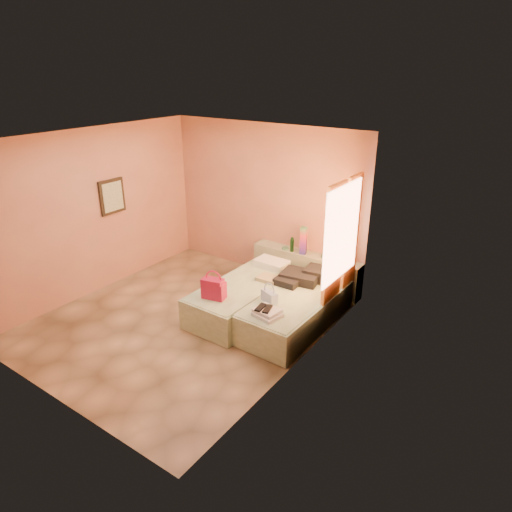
# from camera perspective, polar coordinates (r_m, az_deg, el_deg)

# --- Properties ---
(ground) EXTENTS (4.50, 4.50, 0.00)m
(ground) POSITION_cam_1_polar(r_m,az_deg,el_deg) (7.35, -8.78, -7.87)
(ground) COLOR tan
(ground) RESTS_ON ground
(room_walls) EXTENTS (4.02, 4.51, 2.81)m
(room_walls) POSITION_cam_1_polar(r_m,az_deg,el_deg) (6.89, -5.19, 6.46)
(room_walls) COLOR tan
(room_walls) RESTS_ON ground
(headboard_ledge) EXTENTS (2.05, 0.30, 0.65)m
(headboard_ledge) POSITION_cam_1_polar(r_m,az_deg,el_deg) (8.19, 6.23, -1.76)
(headboard_ledge) COLOR #A6AD8D
(headboard_ledge) RESTS_ON ground
(bed_left) EXTENTS (0.93, 2.01, 0.50)m
(bed_left) POSITION_cam_1_polar(r_m,az_deg,el_deg) (7.38, -1.46, -5.20)
(bed_left) COLOR beige
(bed_left) RESTS_ON ground
(bed_right) EXTENTS (0.93, 2.01, 0.50)m
(bed_right) POSITION_cam_1_polar(r_m,az_deg,el_deg) (7.02, 4.94, -6.89)
(bed_right) COLOR beige
(bed_right) RESTS_ON ground
(water_bottle) EXTENTS (0.08, 0.08, 0.25)m
(water_bottle) POSITION_cam_1_polar(r_m,az_deg,el_deg) (8.08, 4.52, 1.42)
(water_bottle) COLOR #143719
(water_bottle) RESTS_ON headboard_ledge
(rainbow_box) EXTENTS (0.13, 0.13, 0.49)m
(rainbow_box) POSITION_cam_1_polar(r_m,az_deg,el_deg) (7.95, 5.95, 1.91)
(rainbow_box) COLOR #B1153F
(rainbow_box) RESTS_ON headboard_ledge
(small_dish) EXTENTS (0.14, 0.14, 0.03)m
(small_dish) POSITION_cam_1_polar(r_m,az_deg,el_deg) (8.21, 3.67, 0.97)
(small_dish) COLOR #51946A
(small_dish) RESTS_ON headboard_ledge
(green_book) EXTENTS (0.21, 0.18, 0.03)m
(green_book) POSITION_cam_1_polar(r_m,az_deg,el_deg) (7.96, 8.83, 0.02)
(green_book) COLOR #22402E
(green_book) RESTS_ON headboard_ledge
(flower_vase) EXTENTS (0.21, 0.21, 0.25)m
(flower_vase) POSITION_cam_1_polar(r_m,az_deg,el_deg) (7.68, 11.62, -0.20)
(flower_vase) COLOR white
(flower_vase) RESTS_ON headboard_ledge
(magenta_handbag) EXTENTS (0.37, 0.26, 0.32)m
(magenta_handbag) POSITION_cam_1_polar(r_m,az_deg,el_deg) (6.80, -5.29, -4.03)
(magenta_handbag) COLOR #B1153F
(magenta_handbag) RESTS_ON bed_left
(khaki_garment) EXTENTS (0.35, 0.28, 0.06)m
(khaki_garment) POSITION_cam_1_polar(r_m,az_deg,el_deg) (7.37, 1.56, -2.81)
(khaki_garment) COLOR tan
(khaki_garment) RESTS_ON bed_left
(clothes_pile) EXTENTS (0.73, 0.73, 0.19)m
(clothes_pile) POSITION_cam_1_polar(r_m,az_deg,el_deg) (7.32, 5.96, -2.55)
(clothes_pile) COLOR black
(clothes_pile) RESTS_ON bed_right
(blue_handbag) EXTENTS (0.30, 0.21, 0.18)m
(blue_handbag) POSITION_cam_1_polar(r_m,az_deg,el_deg) (6.68, 1.67, -5.12)
(blue_handbag) COLOR #436BA2
(blue_handbag) RESTS_ON bed_right
(towel_stack) EXTENTS (0.40, 0.36, 0.10)m
(towel_stack) POSITION_cam_1_polar(r_m,az_deg,el_deg) (6.34, 1.44, -7.17)
(towel_stack) COLOR silver
(towel_stack) RESTS_ON bed_right
(sandal_pair) EXTENTS (0.21, 0.25, 0.02)m
(sandal_pair) POSITION_cam_1_polar(r_m,az_deg,el_deg) (6.33, 0.96, -6.56)
(sandal_pair) COLOR black
(sandal_pair) RESTS_ON towel_stack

